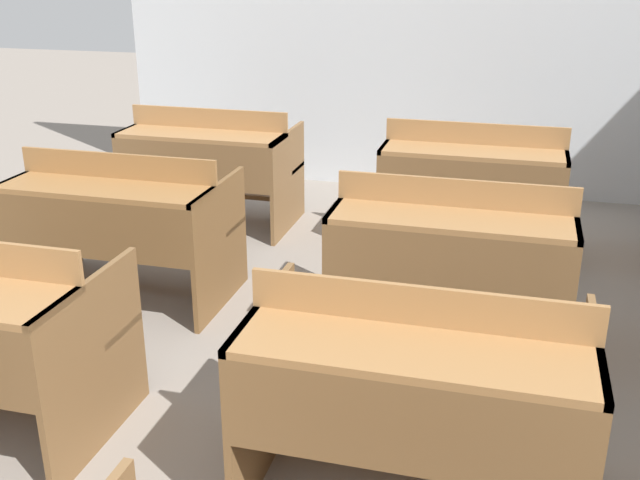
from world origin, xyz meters
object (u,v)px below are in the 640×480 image
bench_second_center (416,390)px  bench_back_left (210,162)px  bench_third_left (122,221)px  bench_back_center (472,181)px  bench_third_center (451,254)px

bench_second_center → bench_back_left: bearing=125.4°
bench_third_left → bench_back_left: bearing=90.5°
bench_second_center → bench_third_left: 2.34m
bench_third_left → bench_back_center: bearing=35.3°
bench_third_center → bench_back_center: same height
bench_third_left → bench_back_center: 2.34m
bench_second_center → bench_back_center: same height
bench_third_left → bench_third_center: size_ratio=1.00×
bench_third_left → bench_third_center: 1.90m
bench_back_left → bench_second_center: bearing=-54.6°
bench_back_left → bench_third_center: bearing=-35.6°
bench_third_left → bench_back_left: (-0.01, 1.35, 0.00)m
bench_back_center → bench_back_left: bearing=-180.0°
bench_third_left → bench_back_center: same height
bench_back_left → bench_back_center: bearing=0.0°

